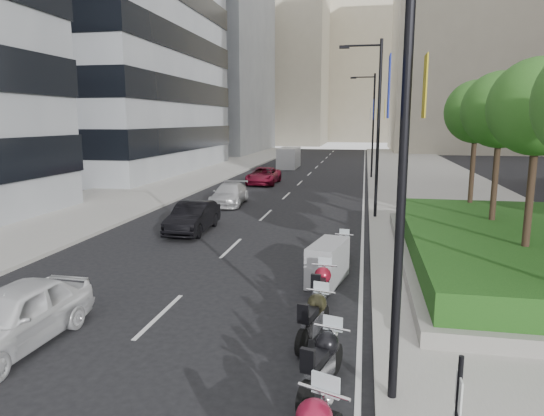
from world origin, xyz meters
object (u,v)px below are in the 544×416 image
(lamp_post_1, at_px, (375,120))
(car_b, at_px, (193,217))
(motorcycle_2, at_px, (322,362))
(motorcycle_4, at_px, (321,287))
(motorcycle_5, at_px, (328,263))
(delivery_van, at_px, (289,159))
(lamp_post_2, at_px, (371,120))
(car_a, at_px, (14,317))
(car_d, at_px, (263,176))
(car_c, at_px, (229,194))
(motorcycle_6, at_px, (342,249))
(lamp_post_0, at_px, (395,120))
(motorcycle_3, at_px, (314,317))

(lamp_post_1, distance_m, car_b, 10.31)
(motorcycle_2, height_order, motorcycle_4, motorcycle_2)
(motorcycle_4, bearing_deg, motorcycle_5, 5.27)
(motorcycle_2, distance_m, delivery_van, 43.82)
(lamp_post_2, distance_m, car_a, 35.50)
(car_b, bearing_deg, car_d, 89.82)
(car_c, xyz_separation_m, car_d, (0.05, 9.92, 0.03))
(motorcycle_6, relative_size, car_c, 0.45)
(lamp_post_1, xyz_separation_m, delivery_van, (-8.53, 26.38, -4.06))
(motorcycle_4, bearing_deg, car_b, 45.38)
(motorcycle_6, bearing_deg, car_b, 67.11)
(motorcycle_6, bearing_deg, car_c, 38.90)
(lamp_post_0, xyz_separation_m, motorcycle_5, (-1.50, 6.50, -4.42))
(lamp_post_0, height_order, car_c, lamp_post_0)
(motorcycle_5, bearing_deg, motorcycle_4, -168.57)
(car_d, relative_size, delivery_van, 0.94)
(delivery_van, bearing_deg, motorcycle_6, -78.69)
(lamp_post_2, height_order, car_b, lamp_post_2)
(lamp_post_2, distance_m, car_b, 24.39)
(lamp_post_1, bearing_deg, motorcycle_3, -95.86)
(car_b, bearing_deg, car_c, 91.57)
(lamp_post_1, relative_size, motorcycle_3, 4.25)
(car_b, distance_m, car_d, 17.35)
(motorcycle_5, distance_m, car_b, 8.89)
(car_b, xyz_separation_m, car_c, (-0.36, 7.42, -0.05))
(car_a, xyz_separation_m, car_b, (-0.02, 11.71, -0.03))
(lamp_post_1, bearing_deg, motorcycle_6, -97.84)
(car_c, bearing_deg, car_a, -92.43)
(lamp_post_1, height_order, motorcycle_4, lamp_post_1)
(motorcycle_3, xyz_separation_m, motorcycle_6, (0.35, 6.31, -0.04))
(motorcycle_4, xyz_separation_m, motorcycle_5, (0.02, 2.10, 0.07))
(motorcycle_4, bearing_deg, lamp_post_2, 3.05)
(lamp_post_2, bearing_deg, motorcycle_2, -91.85)
(car_b, bearing_deg, motorcycle_2, -61.39)
(car_d, bearing_deg, lamp_post_0, -74.10)
(motorcycle_4, distance_m, car_c, 16.94)
(car_b, bearing_deg, motorcycle_3, -57.99)
(motorcycle_4, height_order, car_b, car_b)
(motorcycle_2, distance_m, car_d, 30.46)
(lamp_post_2, distance_m, motorcycle_6, 26.79)
(lamp_post_1, relative_size, delivery_van, 1.75)
(motorcycle_2, relative_size, car_d, 0.45)
(lamp_post_0, relative_size, motorcycle_4, 4.17)
(car_b, bearing_deg, motorcycle_6, -29.83)
(car_d, bearing_deg, motorcycle_5, -73.32)
(motorcycle_5, bearing_deg, lamp_post_2, 9.05)
(motorcycle_6, height_order, car_b, car_b)
(lamp_post_2, xyz_separation_m, motorcycle_6, (-1.15, -26.38, -4.53))
(lamp_post_0, xyz_separation_m, motorcycle_3, (-1.51, 2.31, -4.49))
(motorcycle_3, height_order, car_d, car_d)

